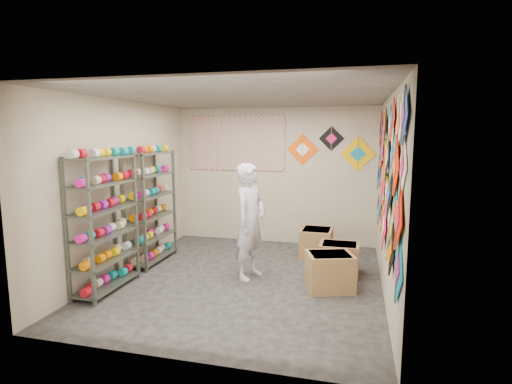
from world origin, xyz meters
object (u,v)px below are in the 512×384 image
(shelf_rack_front, at_px, (104,224))
(carton_b, at_px, (339,259))
(shopkeeper, at_px, (250,221))
(carton_a, at_px, (330,271))
(shelf_rack_back, at_px, (151,207))
(carton_c, at_px, (316,243))

(shelf_rack_front, xyz_separation_m, carton_b, (3.15, 1.44, -0.70))
(shopkeeper, height_order, carton_a, shopkeeper)
(shelf_rack_back, bearing_deg, carton_a, -9.74)
(shelf_rack_back, relative_size, carton_c, 3.21)
(shelf_rack_back, xyz_separation_m, carton_b, (3.15, 0.14, -0.70))
(shopkeeper, xyz_separation_m, carton_a, (1.21, -0.20, -0.62))
(carton_b, bearing_deg, shopkeeper, -159.42)
(shelf_rack_back, xyz_separation_m, shopkeeper, (1.83, -0.33, -0.07))
(shelf_rack_front, distance_m, carton_a, 3.22)
(shelf_rack_front, bearing_deg, carton_b, 24.61)
(carton_a, bearing_deg, carton_b, 62.76)
(carton_b, bearing_deg, shelf_rack_back, -176.44)
(shelf_rack_front, bearing_deg, carton_a, 14.31)
(shelf_rack_back, relative_size, carton_a, 3.05)
(carton_c, bearing_deg, shelf_rack_back, -159.77)
(shopkeeper, xyz_separation_m, carton_b, (1.31, 0.47, -0.63))
(shelf_rack_front, bearing_deg, carton_c, 39.23)
(shelf_rack_front, height_order, carton_a, shelf_rack_front)
(carton_b, bearing_deg, shelf_rack_front, -154.41)
(carton_a, relative_size, carton_b, 1.04)
(shelf_rack_back, relative_size, shopkeeper, 1.09)
(shelf_rack_front, height_order, shopkeeper, shelf_rack_front)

